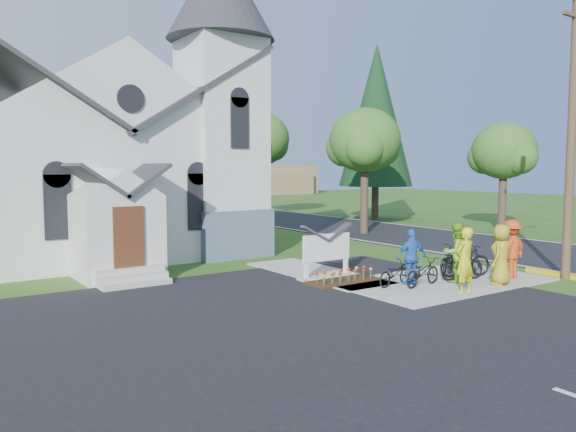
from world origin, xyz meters
TOP-DOWN VIEW (x-y plane):
  - ground at (0.00, 0.00)m, footprint 120.00×120.00m
  - parking_lot at (-7.00, -2.00)m, footprint 20.00×16.00m
  - road at (10.00, 15.00)m, footprint 8.00×90.00m
  - sidewalk at (1.50, 0.50)m, footprint 7.00×4.00m
  - church at (-5.48, 12.48)m, footprint 12.35×12.00m
  - church_sign at (-1.20, 3.20)m, footprint 2.20×0.40m
  - flower_bed at (-1.20, 2.30)m, footprint 2.60×1.10m
  - utility_pole at (5.36, -1.50)m, footprint 3.45×0.28m
  - tree_road_near at (8.50, 12.00)m, footprint 4.00×4.00m
  - tree_road_mid at (9.00, 24.00)m, footprint 4.40×4.40m
  - tree_road_far at (15.50, 8.00)m, footprint 3.60×3.60m
  - conifer at (15.00, 18.00)m, footprint 5.20×5.20m
  - distant_hills at (3.36, 56.33)m, footprint 61.00×10.00m
  - cyclist_0 at (0.58, -1.06)m, footprint 0.73×0.50m
  - bike_0 at (-0.36, 0.82)m, footprint 1.58×0.72m
  - cyclist_1 at (1.65, 0.13)m, footprint 1.07×0.92m
  - bike_1 at (2.10, 0.21)m, footprint 1.69×0.85m
  - cyclist_2 at (0.16, 0.63)m, footprint 1.11×0.66m
  - bike_2 at (0.31, 0.30)m, footprint 1.74×0.82m
  - cyclist_3 at (3.75, -0.47)m, footprint 1.27×0.74m
  - bike_3 at (2.61, 0.50)m, footprint 1.94×1.14m
  - cyclist_4 at (2.53, -0.93)m, footprint 1.08×0.87m
  - bike_4 at (2.86, 1.39)m, footprint 1.88×1.26m

SIDE VIEW (x-z plane):
  - ground at x=0.00m, z-range 0.00..0.00m
  - parking_lot at x=-7.00m, z-range 0.00..0.02m
  - road at x=10.00m, z-range 0.00..0.02m
  - sidewalk at x=1.50m, z-range 0.00..0.05m
  - flower_bed at x=-1.20m, z-range 0.00..0.07m
  - bike_0 at x=-0.36m, z-range 0.05..0.85m
  - bike_2 at x=0.31m, z-range 0.05..0.93m
  - bike_4 at x=2.86m, z-range 0.05..0.98m
  - bike_1 at x=2.10m, z-range 0.05..1.03m
  - bike_3 at x=2.61m, z-range 0.05..1.17m
  - cyclist_2 at x=0.16m, z-range 0.05..1.82m
  - cyclist_4 at x=2.53m, z-range 0.05..1.96m
  - cyclist_1 at x=1.65m, z-range 0.05..1.97m
  - cyclist_0 at x=0.58m, z-range 0.05..2.00m
  - church_sign at x=-1.20m, z-range 0.18..1.88m
  - cyclist_3 at x=3.75m, z-range 0.05..2.00m
  - distant_hills at x=3.36m, z-range -0.63..4.97m
  - tree_road_far at x=15.50m, z-range 1.48..7.78m
  - tree_road_near at x=8.50m, z-range 1.68..8.73m
  - church at x=-5.48m, z-range -1.25..11.75m
  - utility_pole at x=5.36m, z-range 0.40..10.40m
  - tree_road_mid at x=9.00m, z-range 1.88..9.68m
  - conifer at x=15.00m, z-range 1.19..13.59m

